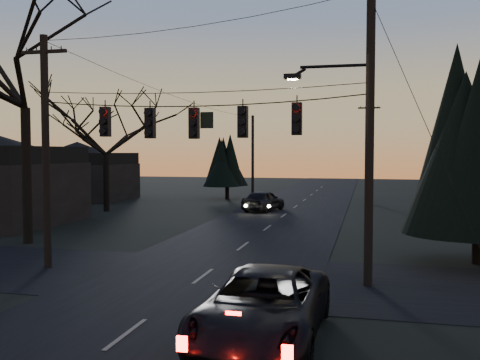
% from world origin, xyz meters
% --- Properties ---
extents(main_road, '(8.00, 120.00, 0.02)m').
position_xyz_m(main_road, '(0.00, 20.00, 0.01)').
color(main_road, black).
rests_on(main_road, ground).
extents(cross_road, '(60.00, 7.00, 0.02)m').
position_xyz_m(cross_road, '(0.00, 10.00, 0.01)').
color(cross_road, black).
rests_on(cross_road, ground).
extents(utility_pole_right, '(5.00, 0.30, 10.00)m').
position_xyz_m(utility_pole_right, '(5.50, 10.00, 0.00)').
color(utility_pole_right, black).
rests_on(utility_pole_right, ground).
extents(utility_pole_left, '(1.80, 0.30, 8.50)m').
position_xyz_m(utility_pole_left, '(-6.00, 10.00, 0.00)').
color(utility_pole_left, black).
rests_on(utility_pole_left, ground).
extents(utility_pole_far_r, '(1.80, 0.30, 8.50)m').
position_xyz_m(utility_pole_far_r, '(5.50, 38.00, 0.00)').
color(utility_pole_far_r, black).
rests_on(utility_pole_far_r, ground).
extents(utility_pole_far_l, '(0.30, 0.30, 8.00)m').
position_xyz_m(utility_pole_far_l, '(-6.00, 46.00, 0.00)').
color(utility_pole_far_l, black).
rests_on(utility_pole_far_l, ground).
extents(span_signal_assembly, '(11.50, 0.44, 1.52)m').
position_xyz_m(span_signal_assembly, '(-0.24, 10.00, 5.30)').
color(span_signal_assembly, black).
rests_on(span_signal_assembly, ground).
extents(bare_tree_left, '(9.63, 9.63, 12.65)m').
position_xyz_m(bare_tree_left, '(-10.02, 14.53, 8.85)').
color(bare_tree_left, black).
rests_on(bare_tree_left, ground).
extents(evergreen_right, '(4.58, 4.58, 7.52)m').
position_xyz_m(evergreen_right, '(9.54, 14.43, 4.35)').
color(evergreen_right, black).
rests_on(evergreen_right, ground).
extents(bare_tree_dist, '(7.51, 7.51, 8.21)m').
position_xyz_m(bare_tree_dist, '(-12.89, 27.79, 5.74)').
color(bare_tree_dist, black).
rests_on(bare_tree_dist, ground).
extents(evergreen_dist, '(3.44, 3.44, 5.68)m').
position_xyz_m(evergreen_dist, '(-6.98, 39.51, 3.43)').
color(evergreen_dist, black).
rests_on(evergreen_dist, ground).
extents(house_left_far, '(9.00, 7.00, 5.20)m').
position_xyz_m(house_left_far, '(-20.00, 36.00, 2.60)').
color(house_left_far, black).
rests_on(house_left_far, ground).
extents(suv_near, '(2.67, 5.65, 1.56)m').
position_xyz_m(suv_near, '(3.20, 4.32, 0.78)').
color(suv_near, black).
rests_on(suv_near, ground).
extents(sedan_oncoming_a, '(2.80, 4.73, 1.51)m').
position_xyz_m(sedan_oncoming_a, '(-1.85, 30.46, 0.76)').
color(sedan_oncoming_a, black).
rests_on(sedan_oncoming_a, ground).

